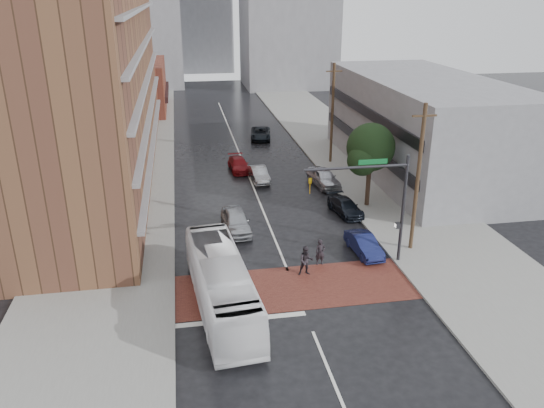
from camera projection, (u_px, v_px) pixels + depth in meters
ground at (296, 292)px, 30.97m from camera, size 160.00×160.00×0.00m
crosswalk at (294, 287)px, 31.43m from camera, size 14.00×5.00×0.02m
sidewalk_west at (128, 170)px, 51.97m from camera, size 9.00×90.00×0.15m
sidewalk_east at (352, 158)px, 55.63m from camera, size 9.00×90.00×0.15m
apartment_block at (80, 21)px, 45.47m from camera, size 10.00×44.00×28.00m
storefront_west at (137, 86)px, 77.13m from camera, size 8.00×16.00×7.00m
building_east at (422, 126)px, 50.21m from camera, size 11.00×26.00×9.00m
distant_tower_center at (203, 13)px, 113.36m from camera, size 12.00×10.00×24.00m
street_tree at (371, 150)px, 41.57m from camera, size 4.20×4.10×6.90m
signal_mast at (382, 195)px, 32.43m from camera, size 6.50×0.30×7.20m
utility_pole_near at (418, 178)px, 34.12m from camera, size 1.60×0.26×10.00m
utility_pole_far at (332, 113)px, 52.40m from camera, size 1.60×0.26×10.00m
transit_bus at (221, 284)px, 28.79m from camera, size 3.57×11.21×3.07m
pedestrian_a at (320, 252)px, 33.74m from camera, size 0.64×0.42×1.74m
pedestrian_b at (306, 261)px, 32.49m from camera, size 0.96×0.77×1.91m
car_travel_a at (236, 221)px, 38.51m from camera, size 2.10×4.73×1.58m
car_travel_b at (259, 174)px, 48.84m from camera, size 1.67×4.11×1.32m
car_travel_c at (239, 164)px, 51.71m from camera, size 2.02×4.40×1.25m
suv_travel at (261, 133)px, 62.84m from camera, size 3.02×5.22×1.37m
car_parked_near at (364, 245)px, 35.26m from camera, size 1.71×4.04×1.30m
car_parked_mid at (345, 207)px, 41.63m from camera, size 2.35×4.36×1.20m
car_parked_far at (324, 177)px, 47.60m from camera, size 2.55×4.87×1.58m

